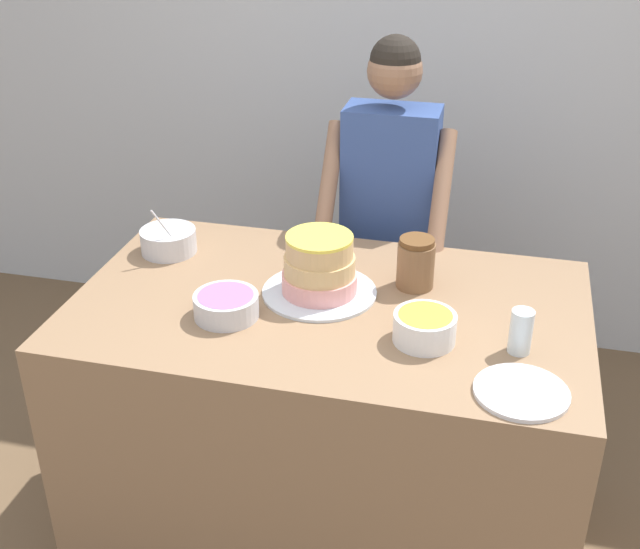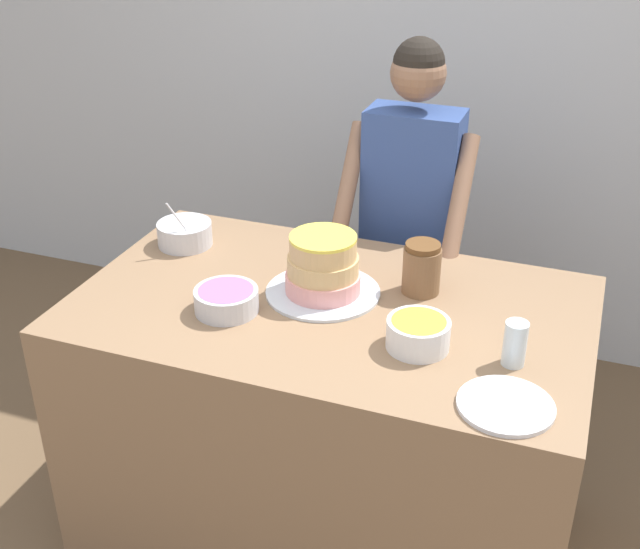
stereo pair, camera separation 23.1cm
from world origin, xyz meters
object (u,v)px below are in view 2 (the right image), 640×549
object	(u,v)px
frosting_bowl_white	(185,233)
stoneware_jar	(422,268)
drinking_glass	(515,344)
frosting_bowl_orange	(418,333)
cake	(323,269)
ceramic_plate	(506,405)
frosting_bowl_purple	(226,299)
person_baker	(410,208)

from	to	relation	value
frosting_bowl_white	stoneware_jar	distance (m)	0.84
frosting_bowl_white	stoneware_jar	size ratio (longest dim) A/B	1.15
stoneware_jar	drinking_glass	bearing A→B (deg)	-42.62
drinking_glass	stoneware_jar	xyz separation A→B (m)	(-0.32, 0.30, 0.02)
frosting_bowl_orange	stoneware_jar	world-z (taller)	stoneware_jar
cake	drinking_glass	distance (m)	0.63
ceramic_plate	frosting_bowl_white	bearing A→B (deg)	155.45
ceramic_plate	frosting_bowl_purple	bearing A→B (deg)	167.77
drinking_glass	stoneware_jar	bearing A→B (deg)	137.38
stoneware_jar	frosting_bowl_purple	bearing A→B (deg)	-148.44
frosting_bowl_purple	frosting_bowl_white	bearing A→B (deg)	133.11
frosting_bowl_purple	frosting_bowl_white	world-z (taller)	frosting_bowl_white
frosting_bowl_purple	stoneware_jar	world-z (taller)	stoneware_jar
frosting_bowl_orange	frosting_bowl_purple	world-z (taller)	frosting_bowl_orange
cake	stoneware_jar	bearing A→B (deg)	22.94
person_baker	cake	size ratio (longest dim) A/B	4.52
person_baker	cake	xyz separation A→B (m)	(-0.11, -0.63, 0.04)
frosting_bowl_orange	ceramic_plate	bearing A→B (deg)	-34.93
frosting_bowl_orange	ceramic_plate	world-z (taller)	frosting_bowl_orange
person_baker	drinking_glass	size ratio (longest dim) A/B	12.59
frosting_bowl_purple	ceramic_plate	bearing A→B (deg)	-12.23
frosting_bowl_orange	drinking_glass	xyz separation A→B (m)	(0.26, 0.01, 0.02)
person_baker	cake	bearing A→B (deg)	-99.76
person_baker	frosting_bowl_orange	bearing A→B (deg)	-73.90
frosting_bowl_purple	frosting_bowl_white	size ratio (longest dim) A/B	1.02
frosting_bowl_white	stoneware_jar	world-z (taller)	frosting_bowl_white
person_baker	ceramic_plate	distance (m)	1.13
frosting_bowl_white	ceramic_plate	bearing A→B (deg)	-24.55
person_baker	frosting_bowl_orange	world-z (taller)	person_baker
frosting_bowl_white	frosting_bowl_orange	bearing A→B (deg)	-21.08
frosting_bowl_orange	cake	bearing A→B (deg)	151.10
frosting_bowl_orange	stoneware_jar	size ratio (longest dim) A/B	1.07
person_baker	cake	world-z (taller)	person_baker
person_baker	stoneware_jar	bearing A→B (deg)	-71.82
cake	frosting_bowl_white	world-z (taller)	cake
frosting_bowl_purple	stoneware_jar	size ratio (longest dim) A/B	1.17
frosting_bowl_orange	ceramic_plate	size ratio (longest dim) A/B	0.73
stoneware_jar	cake	bearing A→B (deg)	-157.06
drinking_glass	stoneware_jar	distance (m)	0.44
frosting_bowl_white	ceramic_plate	distance (m)	1.29
frosting_bowl_orange	stoneware_jar	distance (m)	0.32
frosting_bowl_orange	frosting_bowl_white	xyz separation A→B (m)	(-0.91, 0.35, -0.00)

